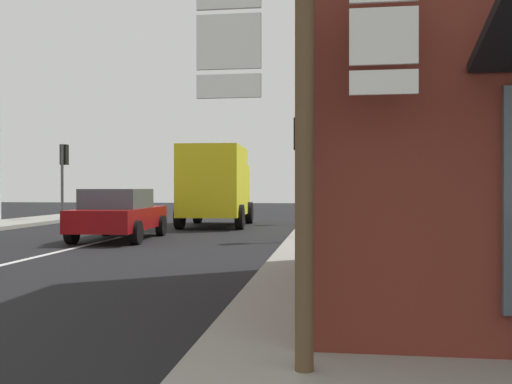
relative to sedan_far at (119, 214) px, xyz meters
name	(u,v)px	position (x,y,z in m)	size (l,w,h in m)	color
ground_plane	(94,244)	(-0.26, -1.15, -0.76)	(80.00, 80.00, 0.00)	black
sidewalk_right	(336,254)	(6.16, -3.15, -0.69)	(2.60, 44.00, 0.14)	gray
lane_centre_stripe	(8,264)	(-0.26, -5.15, -0.75)	(0.16, 12.00, 0.01)	silver
sedan_far	(119,214)	(0.00, 0.00, 0.00)	(2.17, 4.30, 1.47)	maroon
delivery_truck	(216,184)	(1.63, 5.83, 0.89)	(2.67, 5.09, 3.05)	yellow
route_sign_post	(304,133)	(5.84, -11.19, 1.15)	(1.66, 0.14, 3.20)	brown
traffic_light_far_right	(309,160)	(5.16, 7.75, 1.89)	(0.30, 0.49, 3.58)	#47474C
traffic_light_near_right	(299,150)	(5.16, 0.29, 1.81)	(0.30, 0.49, 3.47)	#47474C
traffic_light_far_left	(64,164)	(-5.69, 7.94, 1.78)	(0.30, 0.49, 3.43)	#47474C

